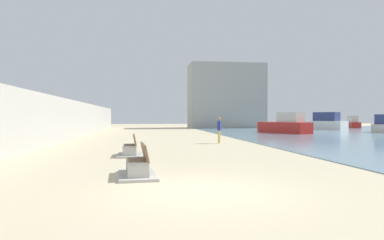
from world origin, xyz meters
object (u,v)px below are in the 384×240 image
object	(u,v)px
bench_far	(130,151)
boat_far_left	(352,123)
bench_near	(138,168)
boat_nearest	(321,123)
boat_far_right	(381,126)
person_walking	(219,128)
boat_mid_bay	(285,125)

from	to	relation	value
bench_far	boat_far_left	size ratio (longest dim) A/B	0.50
bench_near	boat_nearest	xyz separation A→B (m)	(24.24, 33.62, 0.68)
bench_far	boat_far_right	world-z (taller)	boat_far_right
bench_near	person_walking	distance (m)	13.11
bench_near	person_walking	bearing A→B (deg)	66.88
bench_near	boat_mid_bay	distance (m)	28.84
person_walking	boat_far_right	bearing A→B (deg)	30.31
bench_far	boat_mid_bay	world-z (taller)	boat_mid_bay
bench_far	boat_nearest	world-z (taller)	boat_nearest
bench_far	boat_nearest	xyz separation A→B (m)	(24.71, 28.15, 0.68)
bench_near	boat_mid_bay	world-z (taller)	boat_mid_bay
boat_nearest	boat_far_left	world-z (taller)	boat_nearest
bench_far	boat_far_right	bearing A→B (deg)	35.26
bench_far	boat_nearest	bearing A→B (deg)	48.73
boat_far_right	boat_mid_bay	xyz separation A→B (m)	(-11.25, 0.05, 0.09)
bench_near	bench_far	bearing A→B (deg)	94.86
boat_nearest	bench_near	bearing A→B (deg)	-125.79
person_walking	boat_far_right	size ratio (longest dim) A/B	0.40
person_walking	boat_mid_bay	world-z (taller)	boat_mid_bay
bench_far	boat_far_left	xyz separation A→B (m)	(33.42, 34.40, 0.51)
bench_near	boat_far_left	xyz separation A→B (m)	(32.96, 39.87, 0.51)
boat_nearest	boat_mid_bay	world-z (taller)	boat_nearest
boat_nearest	boat_far_right	size ratio (longest dim) A/B	1.64
bench_near	boat_far_right	world-z (taller)	boat_far_right
bench_far	person_walking	bearing A→B (deg)	49.52
boat_far_right	person_walking	bearing A→B (deg)	-149.69
person_walking	boat_far_left	xyz separation A→B (m)	(27.82, 27.84, -0.29)
person_walking	boat_mid_bay	distance (m)	16.01
bench_near	person_walking	size ratio (longest dim) A/B	1.24
person_walking	boat_mid_bay	xyz separation A→B (m)	(10.02, 12.49, -0.17)
bench_far	boat_far_left	bearing A→B (deg)	45.83
boat_nearest	boat_mid_bay	distance (m)	12.86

